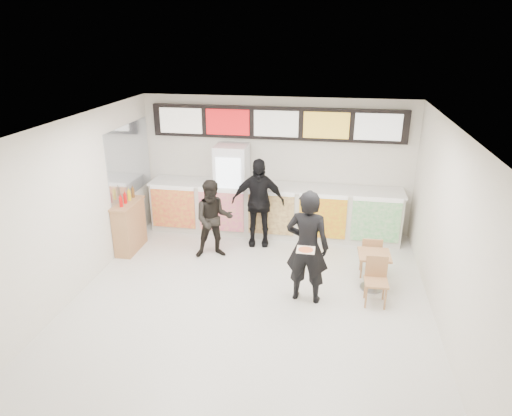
% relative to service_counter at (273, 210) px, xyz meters
% --- Properties ---
extents(floor, '(7.00, 7.00, 0.00)m').
position_rel_service_counter_xyz_m(floor, '(-0.00, -3.09, -0.57)').
color(floor, beige).
rests_on(floor, ground).
extents(ceiling, '(7.00, 7.00, 0.00)m').
position_rel_service_counter_xyz_m(ceiling, '(-0.00, -3.09, 2.43)').
color(ceiling, white).
rests_on(ceiling, wall_back).
extents(wall_back, '(6.00, 0.00, 6.00)m').
position_rel_service_counter_xyz_m(wall_back, '(-0.00, 0.41, 0.93)').
color(wall_back, silver).
rests_on(wall_back, floor).
extents(wall_left, '(0.00, 7.00, 7.00)m').
position_rel_service_counter_xyz_m(wall_left, '(-3.00, -3.09, 0.93)').
color(wall_left, silver).
rests_on(wall_left, floor).
extents(wall_right, '(0.00, 7.00, 7.00)m').
position_rel_service_counter_xyz_m(wall_right, '(3.00, -3.09, 0.93)').
color(wall_right, silver).
rests_on(wall_right, floor).
extents(service_counter, '(5.56, 0.77, 1.14)m').
position_rel_service_counter_xyz_m(service_counter, '(0.00, 0.00, 0.00)').
color(service_counter, silver).
rests_on(service_counter, floor).
extents(menu_board, '(5.50, 0.14, 0.70)m').
position_rel_service_counter_xyz_m(menu_board, '(0.00, 0.32, 1.88)').
color(menu_board, black).
rests_on(menu_board, wall_back).
extents(drinks_fridge, '(0.70, 0.67, 2.00)m').
position_rel_service_counter_xyz_m(drinks_fridge, '(-0.93, 0.02, 0.43)').
color(drinks_fridge, white).
rests_on(drinks_fridge, floor).
extents(mirror_panel, '(0.01, 2.00, 1.50)m').
position_rel_service_counter_xyz_m(mirror_panel, '(-2.99, -0.64, 1.18)').
color(mirror_panel, '#B2B7BF').
rests_on(mirror_panel, wall_left).
extents(customer_main, '(0.77, 0.56, 1.96)m').
position_rel_service_counter_xyz_m(customer_main, '(0.91, -2.59, 0.41)').
color(customer_main, black).
rests_on(customer_main, floor).
extents(customer_left, '(0.93, 0.82, 1.61)m').
position_rel_service_counter_xyz_m(customer_left, '(-1.02, -1.29, 0.23)').
color(customer_left, black).
rests_on(customer_left, floor).
extents(customer_mid, '(1.16, 0.59, 1.89)m').
position_rel_service_counter_xyz_m(customer_mid, '(-0.25, -0.56, 0.37)').
color(customer_mid, black).
rests_on(customer_mid, floor).
extents(pizza_slice, '(0.36, 0.36, 0.02)m').
position_rel_service_counter_xyz_m(pizza_slice, '(0.91, -3.04, 0.58)').
color(pizza_slice, beige).
rests_on(pizza_slice, customer_main).
extents(cafe_table, '(0.57, 1.40, 0.81)m').
position_rel_service_counter_xyz_m(cafe_table, '(2.05, -2.05, -0.10)').
color(cafe_table, '#AB7B4E').
rests_on(cafe_table, floor).
extents(condiment_ledge, '(0.38, 0.94, 1.25)m').
position_rel_service_counter_xyz_m(condiment_ledge, '(-2.82, -1.30, -0.04)').
color(condiment_ledge, '#AB7B4E').
rests_on(condiment_ledge, floor).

